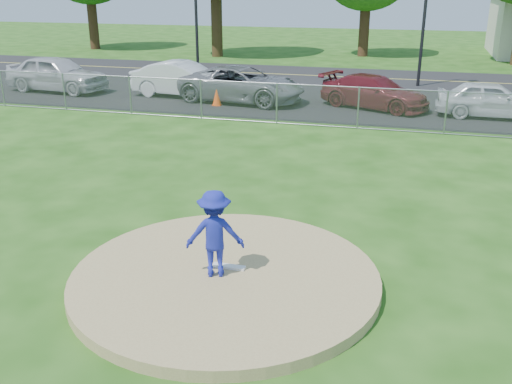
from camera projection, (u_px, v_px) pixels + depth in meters
ground at (320, 141)px, 19.09m from camera, size 120.00×120.00×0.00m
pitchers_mound at (225, 278)px, 10.02m from camera, size 5.40×5.40×0.20m
pitching_rubber at (229, 267)px, 10.16m from camera, size 0.60×0.15×0.04m
chain_link_fence at (330, 107)px, 20.64m from camera, size 40.00×0.06×1.50m
parking_lot at (345, 103)px, 24.96m from camera, size 50.00×8.00×0.01m
street at (362, 78)px, 31.74m from camera, size 60.00×7.00×0.01m
traffic_signal_left at (200, 14)px, 30.99m from camera, size 1.28×0.20×5.60m
pitcher at (215, 234)px, 9.68m from camera, size 1.12×0.84×1.54m
traffic_cone at (217, 96)px, 24.41m from camera, size 0.40×0.40×0.79m
parked_car_silver at (57, 74)px, 27.40m from camera, size 5.20×2.52×1.71m
parked_car_white at (184, 79)px, 26.17m from camera, size 4.96×2.14×1.59m
parked_car_gray at (242, 84)px, 25.03m from camera, size 5.83×3.29×1.54m
parked_car_darkred at (375, 92)px, 23.80m from camera, size 5.03×3.59×1.35m
parked_car_pearl at (491, 99)px, 22.14m from camera, size 4.13×1.71×1.40m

